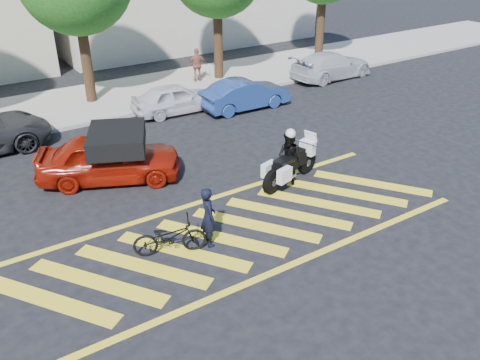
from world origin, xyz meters
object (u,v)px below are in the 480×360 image
officer_moto (289,159)px  parked_mid_right (176,99)px  bicycle (170,237)px  parked_right (245,94)px  police_motorcycle (290,165)px  red_convertible (109,158)px  parked_far_right (332,65)px  officer_bike (208,217)px

officer_moto → parked_mid_right: bearing=165.0°
bicycle → parked_mid_right: 9.96m
officer_moto → parked_right: officer_moto is taller
police_motorcycle → red_convertible: 5.59m
officer_moto → red_convertible: officer_moto is taller
bicycle → parked_far_right: (13.42, 9.08, 0.18)m
parked_mid_right → parked_right: size_ratio=0.94×
parked_far_right → red_convertible: bearing=106.9°
officer_bike → officer_moto: 3.99m
officer_moto → parked_mid_right: officer_moto is taller
parked_right → bicycle: bearing=138.2°
police_motorcycle → bicycle: bearing=179.6°
officer_moto → red_convertible: (-4.55, 3.21, -0.09)m
police_motorcycle → red_convertible: size_ratio=0.57×
officer_bike → police_motorcycle: 4.01m
red_convertible → parked_right: red_convertible is taller
officer_moto → parked_far_right: (8.71, 7.75, -0.18)m
officer_bike → parked_far_right: 15.48m
bicycle → red_convertible: size_ratio=0.41×
bicycle → police_motorcycle: police_motorcycle is taller
parked_far_right → officer_bike: bearing=124.7°
red_convertible → parked_mid_right: bearing=-21.5°
parked_right → parked_far_right: parked_far_right is taller
parked_mid_right → bicycle: bearing=156.0°
parked_far_right → parked_mid_right: bearing=89.5°
bicycle → officer_moto: officer_moto is taller
parked_mid_right → officer_moto: bearing=-175.7°
officer_moto → parked_mid_right: (-0.12, 7.51, -0.22)m
red_convertible → parked_far_right: bearing=-46.7°
bicycle → police_motorcycle: 4.90m
officer_bike → parked_right: size_ratio=0.41×
officer_bike → bicycle: officer_bike is taller
red_convertible → officer_bike: bearing=-145.4°
officer_bike → parked_right: 10.05m
officer_bike → bicycle: (-1.00, 0.17, -0.33)m
bicycle → officer_moto: size_ratio=1.08×
police_motorcycle → parked_mid_right: 7.53m
police_motorcycle → parked_mid_right: size_ratio=0.68×
bicycle → parked_mid_right: (4.59, 8.84, 0.15)m
parked_far_right → officer_moto: bearing=129.7°
police_motorcycle → parked_far_right: bearing=25.9°
parked_right → officer_moto: bearing=159.6°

